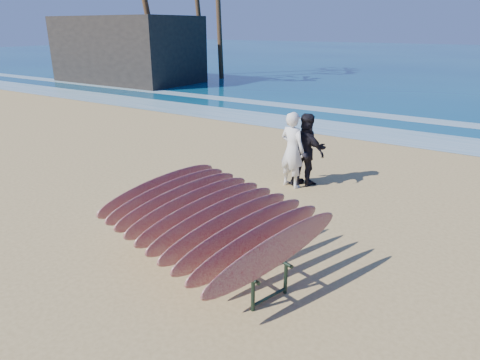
{
  "coord_description": "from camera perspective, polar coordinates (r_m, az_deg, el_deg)",
  "views": [
    {
      "loc": [
        4.29,
        -5.73,
        3.77
      ],
      "look_at": [
        0.0,
        0.8,
        0.95
      ],
      "focal_mm": 32.0,
      "sensor_mm": 36.0,
      "label": 1
    }
  ],
  "objects": [
    {
      "name": "person_dark_a",
      "position": [
        10.62,
        9.05,
        3.94
      ],
      "size": [
        1.11,
        1.08,
        1.8
      ],
      "primitive_type": "imported",
      "rotation": [
        0.0,
        0.0,
        0.68
      ],
      "color": "black",
      "rests_on": "ground"
    },
    {
      "name": "foam_near",
      "position": [
        16.73,
        17.67,
        5.92
      ],
      "size": [
        160.0,
        160.0,
        0.0
      ],
      "primitive_type": "plane",
      "color": "white",
      "rests_on": "ground"
    },
    {
      "name": "person_white",
      "position": [
        10.48,
        6.98,
        4.0
      ],
      "size": [
        0.76,
        0.58,
        1.87
      ],
      "primitive_type": "imported",
      "rotation": [
        0.0,
        0.0,
        2.93
      ],
      "color": "white",
      "rests_on": "ground"
    },
    {
      "name": "building",
      "position": [
        32.56,
        -14.79,
        16.48
      ],
      "size": [
        9.93,
        5.51,
        4.41
      ],
      "primitive_type": "cube",
      "color": "#2D2823",
      "rests_on": "ground"
    },
    {
      "name": "person_dark_b",
      "position": [
        10.6,
        8.69,
        3.59
      ],
      "size": [
        1.01,
        0.47,
        1.68
      ],
      "primitive_type": "imported",
      "rotation": [
        0.0,
        0.0,
        3.08
      ],
      "color": "black",
      "rests_on": "ground"
    },
    {
      "name": "ground",
      "position": [
        8.08,
        -3.14,
        -7.97
      ],
      "size": [
        120.0,
        120.0,
        0.0
      ],
      "primitive_type": "plane",
      "color": "tan",
      "rests_on": "ground"
    },
    {
      "name": "surfboard_rack",
      "position": [
        7.03,
        -4.34,
        -4.91
      ],
      "size": [
        3.77,
        3.38,
        1.28
      ],
      "rotation": [
        0.0,
        0.0,
        -0.29
      ],
      "color": "#1D2E25",
      "rests_on": "ground"
    },
    {
      "name": "foam_far",
      "position": [
        20.05,
        20.54,
        7.79
      ],
      "size": [
        160.0,
        160.0,
        0.0
      ],
      "primitive_type": "plane",
      "color": "white",
      "rests_on": "ground"
    }
  ]
}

